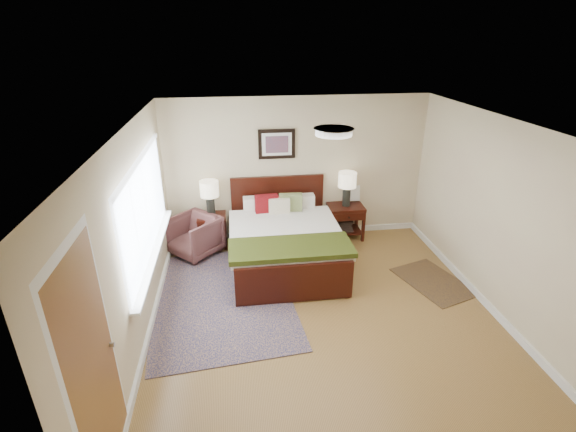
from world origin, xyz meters
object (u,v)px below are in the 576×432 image
at_px(bed, 285,235).
at_px(nightstand_left, 212,222).
at_px(nightstand_right, 345,219).
at_px(lamp_left, 210,192).
at_px(armchair, 194,236).
at_px(lamp_right, 347,183).
at_px(rug_persian, 222,298).

distance_m(bed, nightstand_left, 1.40).
relative_size(bed, nightstand_right, 3.38).
height_order(lamp_left, armchair, lamp_left).
xyz_separation_m(nightstand_right, lamp_left, (-2.36, 0.01, 0.62)).
xyz_separation_m(nightstand_left, lamp_left, (0.00, 0.02, 0.54)).
height_order(nightstand_left, lamp_right, lamp_right).
bearing_deg(nightstand_right, lamp_left, 179.70).
bearing_deg(nightstand_left, bed, -34.31).
distance_m(nightstand_right, armchair, 2.66).
bearing_deg(lamp_left, nightstand_left, -90.00).
relative_size(lamp_left, rug_persian, 0.23).
relative_size(nightstand_left, lamp_left, 0.94).
xyz_separation_m(bed, nightstand_right, (1.20, 0.80, -0.15)).
xyz_separation_m(nightstand_left, lamp_right, (2.36, 0.02, 0.59)).
distance_m(lamp_right, armchair, 2.75).
bearing_deg(lamp_left, bed, -34.99).
xyz_separation_m(lamp_left, armchair, (-0.29, -0.27, -0.66)).
bearing_deg(bed, nightstand_right, 33.63).
relative_size(nightstand_left, rug_persian, 0.21).
height_order(lamp_left, rug_persian, lamp_left).
distance_m(bed, lamp_right, 1.54).
relative_size(lamp_right, armchair, 0.83).
distance_m(lamp_left, lamp_right, 2.36).
bearing_deg(armchair, nightstand_left, 85.22).
bearing_deg(nightstand_right, bed, -146.37).
bearing_deg(rug_persian, bed, 34.16).
height_order(lamp_right, armchair, lamp_right).
bearing_deg(lamp_right, lamp_left, 180.00).
bearing_deg(armchair, nightstand_right, 50.27).
bearing_deg(lamp_left, lamp_right, 0.00).
relative_size(lamp_left, lamp_right, 1.00).
bearing_deg(rug_persian, lamp_right, 31.27).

